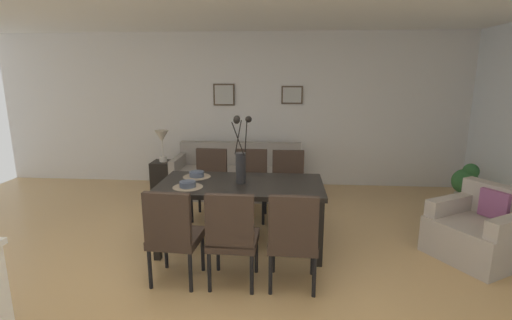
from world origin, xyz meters
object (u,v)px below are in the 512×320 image
(framed_picture_left, at_px, (224,95))
(table_lamp, at_px, (162,139))
(dining_chair_far_left, at_px, (232,234))
(armchair, at_px, (481,231))
(dining_chair_mid_left, at_px, (293,236))
(side_table, at_px, (164,177))
(centerpiece_vase, at_px, (241,158))
(framed_picture_center, at_px, (292,95))
(potted_plant, at_px, (465,183))
(dining_chair_mid_right, at_px, (288,182))
(dining_table, at_px, (241,190))
(bowl_near_right, at_px, (197,174))
(bowl_near_left, at_px, (188,184))
(dining_chair_near_left, at_px, (173,232))
(dining_chair_far_right, at_px, (251,181))
(dining_chair_near_right, at_px, (210,180))
(sofa, at_px, (238,177))

(framed_picture_left, bearing_deg, table_lamp, -145.26)
(dining_chair_far_left, xyz_separation_m, framed_picture_left, (-0.60, 3.34, 1.05))
(table_lamp, height_order, armchair, table_lamp)
(dining_chair_mid_left, bearing_deg, side_table, 127.33)
(centerpiece_vase, height_order, armchair, centerpiece_vase)
(dining_chair_far_left, distance_m, framed_picture_center, 3.55)
(side_table, bearing_deg, potted_plant, -4.83)
(centerpiece_vase, distance_m, armchair, 2.66)
(dining_chair_mid_right, xyz_separation_m, armchair, (2.03, -0.92, -0.23))
(dining_table, height_order, framed_picture_center, framed_picture_center)
(dining_chair_mid_left, xyz_separation_m, table_lamp, (-2.06, 2.70, 0.38))
(dining_table, height_order, bowl_near_right, bowl_near_right)
(table_lamp, relative_size, armchair, 0.46)
(bowl_near_left, height_order, table_lamp, table_lamp)
(dining_chair_near_left, relative_size, dining_chair_mid_left, 1.00)
(framed_picture_left, bearing_deg, armchair, -39.23)
(dining_chair_far_right, height_order, table_lamp, table_lamp)
(bowl_near_left, distance_m, framed_picture_left, 2.81)
(armchair, height_order, framed_picture_center, framed_picture_center)
(dining_chair_near_left, xyz_separation_m, side_table, (-0.98, 2.70, -0.25))
(bowl_near_left, bearing_deg, framed_picture_center, 67.49)
(bowl_near_right, bearing_deg, potted_plant, 19.31)
(dining_chair_far_left, bearing_deg, dining_chair_far_right, 89.77)
(dining_chair_near_left, distance_m, bowl_near_left, 0.69)
(dining_table, distance_m, framed_picture_center, 2.72)
(dining_chair_mid_right, bearing_deg, armchair, -24.38)
(bowl_near_left, bearing_deg, dining_chair_near_left, -88.34)
(dining_chair_near_right, bearing_deg, bowl_near_right, -91.33)
(dining_chair_far_left, height_order, framed_picture_left, framed_picture_left)
(bowl_near_right, relative_size, armchair, 0.15)
(dining_chair_near_right, distance_m, framed_picture_center, 2.23)
(dining_table, relative_size, side_table, 3.46)
(dining_chair_far_right, xyz_separation_m, framed_picture_center, (0.55, 1.61, 1.05))
(dining_chair_far_right, distance_m, side_table, 1.82)
(dining_chair_mid_left, bearing_deg, dining_chair_near_left, -179.90)
(dining_chair_near_left, relative_size, armchair, 0.84)
(dining_table, distance_m, dining_chair_far_left, 0.86)
(centerpiece_vase, xyz_separation_m, armchair, (2.56, -0.07, -0.74))
(dining_chair_far_right, bearing_deg, dining_chair_far_left, -90.23)
(side_table, bearing_deg, centerpiece_vase, -51.17)
(bowl_near_right, bearing_deg, dining_chair_far_left, -61.95)
(dining_chair_near_right, xyz_separation_m, framed_picture_center, (1.10, 1.62, 1.05))
(framed_picture_left, bearing_deg, dining_chair_mid_right, -55.99)
(table_lamp, distance_m, framed_picture_left, 1.30)
(dining_chair_mid_right, relative_size, bowl_near_right, 5.41)
(dining_chair_far_right, xyz_separation_m, armchair, (2.53, -0.96, -0.23))
(dining_chair_far_right, bearing_deg, side_table, 147.47)
(centerpiece_vase, relative_size, potted_plant, 1.10)
(centerpiece_vase, xyz_separation_m, table_lamp, (-1.50, 1.86, -0.13))
(bowl_near_right, bearing_deg, sofa, 80.86)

